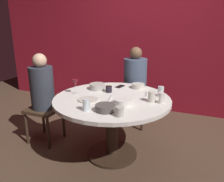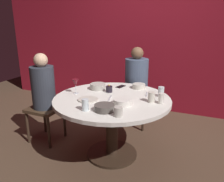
% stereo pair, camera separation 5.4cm
% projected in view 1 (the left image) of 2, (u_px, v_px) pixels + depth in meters
% --- Properties ---
extents(ground_plane, '(8.00, 8.00, 0.00)m').
position_uv_depth(ground_plane, '(112.00, 154.00, 2.78)').
color(ground_plane, '#4C3828').
extents(back_wall, '(6.00, 0.10, 2.60)m').
position_uv_depth(back_wall, '(149.00, 36.00, 3.92)').
color(back_wall, maroon).
rests_on(back_wall, ground).
extents(dining_table, '(1.31, 1.31, 0.73)m').
position_uv_depth(dining_table, '(112.00, 110.00, 2.61)').
color(dining_table, silver).
rests_on(dining_table, ground).
extents(seated_diner_left, '(0.40, 0.40, 1.17)m').
position_uv_depth(seated_diner_left, '(42.00, 89.00, 2.91)').
color(seated_diner_left, '#3F2D1E').
rests_on(seated_diner_left, ground).
extents(seated_diner_back, '(0.40, 0.40, 1.20)m').
position_uv_depth(seated_diner_back, '(135.00, 78.00, 3.38)').
color(seated_diner_back, '#3F2D1E').
rests_on(seated_diner_back, ground).
extents(candle_holder, '(0.08, 0.08, 0.10)m').
position_uv_depth(candle_holder, '(109.00, 89.00, 2.76)').
color(candle_holder, black).
rests_on(candle_holder, dining_table).
extents(wine_glass, '(0.08, 0.08, 0.18)m').
position_uv_depth(wine_glass, '(75.00, 83.00, 2.67)').
color(wine_glass, silver).
rests_on(wine_glass, dining_table).
extents(dinner_plate, '(0.22, 0.22, 0.01)m').
position_uv_depth(dinner_plate, '(88.00, 100.00, 2.49)').
color(dinner_plate, beige).
rests_on(dinner_plate, dining_table).
extents(cell_phone, '(0.10, 0.15, 0.01)m').
position_uv_depth(cell_phone, '(120.00, 86.00, 2.99)').
color(cell_phone, black).
rests_on(cell_phone, dining_table).
extents(bowl_serving_large, '(0.19, 0.19, 0.06)m').
position_uv_depth(bowl_serving_large, '(123.00, 102.00, 2.36)').
color(bowl_serving_large, silver).
rests_on(bowl_serving_large, dining_table).
extents(bowl_salad_center, '(0.19, 0.19, 0.07)m').
position_uv_depth(bowl_salad_center, '(97.00, 86.00, 2.87)').
color(bowl_salad_center, '#B2ADA3').
rests_on(bowl_salad_center, dining_table).
extents(bowl_small_white, '(0.19, 0.19, 0.06)m').
position_uv_depth(bowl_small_white, '(105.00, 108.00, 2.19)').
color(bowl_small_white, '#4C4742').
rests_on(bowl_small_white, dining_table).
extents(bowl_sauce_side, '(0.16, 0.16, 0.06)m').
position_uv_depth(bowl_sauce_side, '(138.00, 86.00, 2.92)').
color(bowl_sauce_side, beige).
rests_on(bowl_sauce_side, dining_table).
extents(cup_near_candle, '(0.08, 0.08, 0.11)m').
position_uv_depth(cup_near_candle, '(152.00, 97.00, 2.43)').
color(cup_near_candle, beige).
rests_on(cup_near_candle, dining_table).
extents(cup_by_left_diner, '(0.07, 0.07, 0.12)m').
position_uv_depth(cup_by_left_diner, '(86.00, 105.00, 2.19)').
color(cup_by_left_diner, silver).
rests_on(cup_by_left_diner, dining_table).
extents(cup_by_right_diner, '(0.06, 0.06, 0.11)m').
position_uv_depth(cup_by_right_diner, '(161.00, 98.00, 2.39)').
color(cup_by_right_diner, silver).
rests_on(cup_by_right_diner, dining_table).
extents(cup_center_front, '(0.07, 0.07, 0.12)m').
position_uv_depth(cup_center_front, '(161.00, 91.00, 2.60)').
color(cup_center_front, silver).
rests_on(cup_center_front, dining_table).
extents(cup_far_edge, '(0.08, 0.08, 0.09)m').
position_uv_depth(cup_far_edge, '(120.00, 112.00, 2.06)').
color(cup_far_edge, '#B2ADA3').
rests_on(cup_far_edge, dining_table).
extents(fork_near_plate, '(0.06, 0.18, 0.01)m').
position_uv_depth(fork_near_plate, '(110.00, 98.00, 2.55)').
color(fork_near_plate, '#B7B7BC').
rests_on(fork_near_plate, dining_table).
extents(knife_near_plate, '(0.05, 0.18, 0.01)m').
position_uv_depth(knife_near_plate, '(146.00, 94.00, 2.69)').
color(knife_near_plate, '#B7B7BC').
rests_on(knife_near_plate, dining_table).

